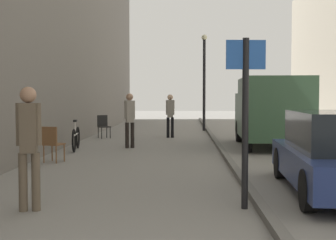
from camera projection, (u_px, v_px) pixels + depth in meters
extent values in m
plane|color=gray|center=(171.00, 152.00, 14.20)|extent=(80.00, 80.00, 0.00)
cube|color=#615F5B|center=(222.00, 151.00, 14.14)|extent=(0.16, 40.00, 0.12)
cylinder|color=black|center=(127.00, 135.00, 15.37)|extent=(0.13, 0.13, 0.85)
cylinder|color=black|center=(132.00, 135.00, 15.41)|extent=(0.13, 0.13, 0.85)
cube|color=gray|center=(130.00, 112.00, 15.35)|extent=(0.28, 0.26, 0.73)
cylinder|color=gray|center=(126.00, 110.00, 15.31)|extent=(0.10, 0.10, 0.62)
cylinder|color=gray|center=(133.00, 110.00, 15.38)|extent=(0.10, 0.10, 0.62)
sphere|color=#9E755B|center=(130.00, 97.00, 15.32)|extent=(0.24, 0.24, 0.24)
cylinder|color=brown|center=(36.00, 182.00, 6.95)|extent=(0.13, 0.13, 0.88)
cylinder|color=brown|center=(23.00, 182.00, 6.93)|extent=(0.13, 0.13, 0.88)
cube|color=brown|center=(29.00, 128.00, 6.90)|extent=(0.27, 0.24, 0.75)
cylinder|color=brown|center=(38.00, 124.00, 6.91)|extent=(0.10, 0.10, 0.63)
cylinder|color=brown|center=(19.00, 124.00, 6.88)|extent=(0.10, 0.10, 0.63)
sphere|color=#9E755B|center=(28.00, 95.00, 6.87)|extent=(0.24, 0.24, 0.24)
cylinder|color=black|center=(168.00, 128.00, 19.23)|extent=(0.13, 0.13, 0.84)
cylinder|color=black|center=(172.00, 128.00, 19.23)|extent=(0.13, 0.13, 0.84)
cube|color=gray|center=(170.00, 109.00, 19.19)|extent=(0.25, 0.21, 0.72)
cylinder|color=gray|center=(167.00, 107.00, 19.18)|extent=(0.10, 0.10, 0.61)
cylinder|color=gray|center=(173.00, 107.00, 19.19)|extent=(0.10, 0.10, 0.61)
sphere|color=tan|center=(170.00, 97.00, 19.16)|extent=(0.23, 0.23, 0.23)
cube|color=#335138|center=(273.00, 108.00, 15.16)|extent=(2.20, 3.61, 1.98)
cube|color=#335138|center=(264.00, 113.00, 17.61)|extent=(2.11, 1.45, 1.49)
cube|color=black|center=(262.00, 104.00, 18.07)|extent=(1.73, 0.11, 0.65)
cylinder|color=black|center=(239.00, 131.00, 17.58)|extent=(0.25, 0.81, 0.80)
cylinder|color=black|center=(289.00, 131.00, 17.44)|extent=(0.25, 0.81, 0.80)
cylinder|color=black|center=(248.00, 139.00, 14.22)|extent=(0.25, 0.81, 0.80)
cylinder|color=black|center=(309.00, 140.00, 14.08)|extent=(0.25, 0.81, 0.80)
cylinder|color=black|center=(280.00, 163.00, 9.72)|extent=(0.24, 0.65, 0.64)
cylinder|color=black|center=(309.00, 191.00, 6.88)|extent=(0.24, 0.65, 0.64)
cylinder|color=black|center=(245.00, 124.00, 7.04)|extent=(0.10, 0.10, 2.60)
cube|color=#2659B2|center=(246.00, 55.00, 6.99)|extent=(0.60, 0.08, 0.44)
cylinder|color=black|center=(204.00, 86.00, 22.96)|extent=(0.14, 0.14, 4.50)
sphere|color=beige|center=(204.00, 37.00, 22.84)|extent=(0.28, 0.28, 0.28)
torus|color=black|center=(78.00, 138.00, 15.27)|extent=(0.14, 0.72, 0.72)
torus|color=black|center=(74.00, 141.00, 14.23)|extent=(0.14, 0.72, 0.72)
cylinder|color=silver|center=(76.00, 134.00, 14.74)|extent=(0.16, 0.94, 0.05)
cylinder|color=silver|center=(75.00, 128.00, 14.54)|extent=(0.04, 0.04, 0.40)
cube|color=black|center=(75.00, 121.00, 14.53)|extent=(0.13, 0.25, 0.06)
cylinder|color=black|center=(110.00, 133.00, 18.90)|extent=(0.04, 0.04, 0.45)
cylinder|color=black|center=(102.00, 133.00, 18.72)|extent=(0.04, 0.04, 0.45)
cylinder|color=black|center=(107.00, 132.00, 19.22)|extent=(0.04, 0.04, 0.45)
cylinder|color=black|center=(98.00, 133.00, 19.04)|extent=(0.04, 0.04, 0.45)
cube|color=black|center=(104.00, 127.00, 18.96)|extent=(0.61, 0.61, 0.04)
cube|color=black|center=(102.00, 121.00, 19.12)|extent=(0.40, 0.26, 0.45)
cylinder|color=brown|center=(52.00, 152.00, 12.34)|extent=(0.04, 0.04, 0.45)
cylinder|color=brown|center=(64.00, 153.00, 12.21)|extent=(0.04, 0.04, 0.45)
cylinder|color=brown|center=(44.00, 154.00, 11.99)|extent=(0.04, 0.04, 0.45)
cylinder|color=brown|center=(56.00, 155.00, 11.86)|extent=(0.04, 0.04, 0.45)
cube|color=brown|center=(54.00, 144.00, 12.09)|extent=(0.55, 0.55, 0.04)
cube|color=brown|center=(49.00, 135.00, 11.89)|extent=(0.43, 0.17, 0.45)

